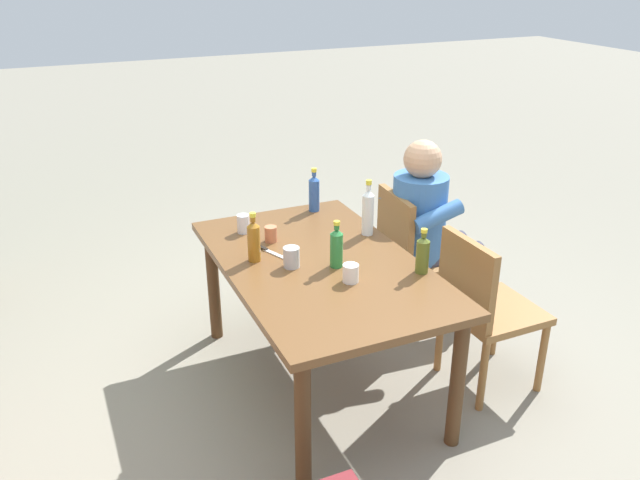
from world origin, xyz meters
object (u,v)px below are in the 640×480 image
object	(u,v)px
bottle_amber	(254,240)
cup_glass	(243,224)
table_knife	(270,251)
bottle_clear	(368,211)
cup_white	(351,273)
bottle_olive	(423,254)
bottle_blue	(314,193)
cup_terracotta	(271,234)
chair_near_left	(483,304)
chair_near_right	(412,252)
cup_steel	(291,257)
dining_table	(320,278)
bottle_green	(336,247)
person_in_white_shirt	(429,224)

from	to	relation	value
bottle_amber	cup_glass	xyz separation A→B (m)	(0.36, -0.06, -0.06)
table_knife	bottle_amber	bearing A→B (deg)	120.99
bottle_clear	cup_white	xyz separation A→B (m)	(-0.47, 0.33, -0.09)
bottle_olive	bottle_blue	bearing A→B (deg)	8.72
cup_terracotta	chair_near_left	bearing A→B (deg)	-127.19
bottle_clear	cup_terracotta	world-z (taller)	bottle_clear
chair_near_right	bottle_clear	distance (m)	0.55
cup_steel	bottle_amber	bearing A→B (deg)	45.67
dining_table	table_knife	bearing A→B (deg)	42.16
bottle_amber	bottle_olive	xyz separation A→B (m)	(-0.45, -0.69, -0.01)
dining_table	bottle_amber	xyz separation A→B (m)	(0.15, 0.29, 0.20)
chair_near_right	cup_white	size ratio (longest dim) A/B	9.94
bottle_green	chair_near_right	bearing A→B (deg)	-58.93
dining_table	cup_steel	size ratio (longest dim) A/B	14.94
dining_table	cup_glass	world-z (taller)	cup_glass
bottle_olive	cup_glass	distance (m)	1.03
cup_white	person_in_white_shirt	bearing A→B (deg)	-54.26
cup_white	table_knife	distance (m)	0.52
table_knife	chair_near_left	bearing A→B (deg)	-120.24
cup_terracotta	bottle_olive	bearing A→B (deg)	-139.84
person_in_white_shirt	cup_white	distance (m)	1.02
chair_near_left	bottle_amber	distance (m)	1.22
person_in_white_shirt	table_knife	world-z (taller)	person_in_white_shirt
bottle_green	bottle_clear	bearing A→B (deg)	-48.20
chair_near_left	cup_glass	xyz separation A→B (m)	(0.86, 0.99, 0.29)
bottle_amber	bottle_blue	bearing A→B (deg)	-47.13
cup_steel	bottle_blue	bearing A→B (deg)	-31.93
bottle_clear	cup_steel	bearing A→B (deg)	111.28
bottle_green	cup_white	distance (m)	0.18
bottle_blue	table_knife	size ratio (longest dim) A/B	1.14
bottle_olive	bottle_clear	world-z (taller)	bottle_clear
chair_near_left	cup_terracotta	size ratio (longest dim) A/B	10.24
chair_near_right	cup_glass	size ratio (longest dim) A/B	8.45
bottle_amber	cup_white	world-z (taller)	bottle_amber
person_in_white_shirt	bottle_amber	size ratio (longest dim) A/B	4.59
person_in_white_shirt	bottle_blue	distance (m)	0.72
person_in_white_shirt	cup_white	bearing A→B (deg)	125.74
dining_table	table_knife	size ratio (longest dim) A/B	6.64
dining_table	bottle_amber	world-z (taller)	bottle_amber
bottle_amber	bottle_clear	bearing A→B (deg)	-84.41
person_in_white_shirt	table_knife	bearing A→B (deg)	97.17
bottle_olive	cup_glass	size ratio (longest dim) A/B	2.20
cup_glass	table_knife	xyz separation A→B (m)	(-0.30, -0.04, -0.05)
chair_near_left	bottle_green	world-z (taller)	bottle_green
person_in_white_shirt	cup_steel	xyz separation A→B (m)	(-0.33, 1.02, 0.12)
person_in_white_shirt	bottle_clear	distance (m)	0.55
bottle_olive	cup_white	size ratio (longest dim) A/B	2.59
bottle_clear	cup_white	bearing A→B (deg)	144.29
chair_near_left	bottle_blue	size ratio (longest dim) A/B	3.31
chair_near_left	cup_terracotta	bearing A→B (deg)	52.81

